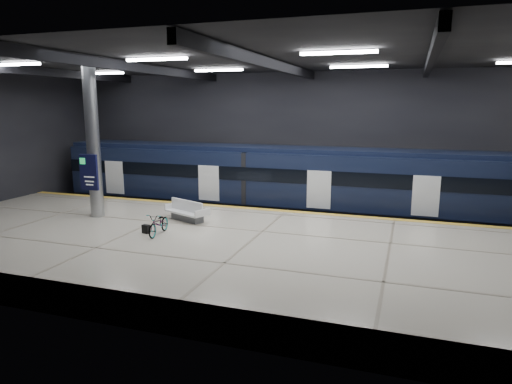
% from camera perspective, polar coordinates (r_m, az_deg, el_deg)
% --- Properties ---
extents(ground, '(30.00, 30.00, 0.00)m').
position_cam_1_polar(ground, '(19.82, 1.71, -7.24)').
color(ground, black).
rests_on(ground, ground).
extents(room_shell, '(30.10, 16.10, 8.05)m').
position_cam_1_polar(room_shell, '(18.85, 1.81, 9.53)').
color(room_shell, black).
rests_on(room_shell, ground).
extents(platform, '(30.00, 11.00, 1.10)m').
position_cam_1_polar(platform, '(17.39, -0.74, -7.94)').
color(platform, beige).
rests_on(platform, ground).
extents(safety_strip, '(30.00, 0.40, 0.01)m').
position_cam_1_polar(safety_strip, '(22.07, 3.84, -2.39)').
color(safety_strip, gold).
rests_on(safety_strip, platform).
extents(rails, '(30.00, 1.52, 0.16)m').
position_cam_1_polar(rails, '(24.90, 5.46, -3.31)').
color(rails, gray).
rests_on(rails, ground).
extents(train, '(29.40, 2.84, 3.79)m').
position_cam_1_polar(train, '(24.47, 5.74, 1.17)').
color(train, black).
rests_on(train, ground).
extents(bench, '(2.26, 1.60, 0.92)m').
position_cam_1_polar(bench, '(20.40, -8.60, -2.67)').
color(bench, '#595B60').
rests_on(bench, platform).
extents(bicycle, '(0.77, 1.76, 0.89)m').
position_cam_1_polar(bicycle, '(18.40, -12.05, -3.88)').
color(bicycle, '#99999E').
rests_on(bicycle, platform).
extents(pannier_bag, '(0.33, 0.23, 0.35)m').
position_cam_1_polar(pannier_bag, '(18.78, -13.59, -4.51)').
color(pannier_bag, black).
rests_on(pannier_bag, platform).
extents(info_column, '(0.90, 0.78, 6.90)m').
position_cam_1_polar(info_column, '(21.78, -19.73, 5.77)').
color(info_column, '#9EA0A5').
rests_on(info_column, platform).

